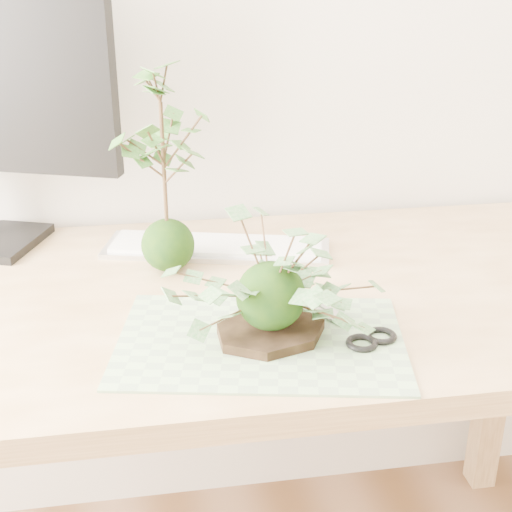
# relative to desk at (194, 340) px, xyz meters

# --- Properties ---
(desk) EXTENTS (1.60, 0.70, 0.74)m
(desk) POSITION_rel_desk_xyz_m (0.00, 0.00, 0.00)
(desk) COLOR tan
(desk) RESTS_ON ground_plane
(cutting_mat) EXTENTS (0.46, 0.35, 0.00)m
(cutting_mat) POSITION_rel_desk_xyz_m (0.09, -0.17, 0.09)
(cutting_mat) COLOR gray
(cutting_mat) RESTS_ON desk
(stone_dish) EXTENTS (0.21, 0.21, 0.01)m
(stone_dish) POSITION_rel_desk_xyz_m (0.10, -0.17, 0.10)
(stone_dish) COLOR black
(stone_dish) RESTS_ON cutting_mat
(ivy_kokedama) EXTENTS (0.35, 0.35, 0.20)m
(ivy_kokedama) POSITION_rel_desk_xyz_m (0.10, -0.17, 0.20)
(ivy_kokedama) COLOR black
(ivy_kokedama) RESTS_ON stone_dish
(maple_kokedama) EXTENTS (0.27, 0.27, 0.39)m
(maple_kokedama) POSITION_rel_desk_xyz_m (-0.03, 0.10, 0.36)
(maple_kokedama) COLOR black
(maple_kokedama) RESTS_ON desk
(keyboard) EXTENTS (0.44, 0.23, 0.02)m
(keyboard) POSITION_rel_desk_xyz_m (0.06, 0.18, 0.10)
(keyboard) COLOR silver
(keyboard) RESTS_ON desk
(scissors) EXTENTS (0.10, 0.19, 0.01)m
(scissors) POSITION_rel_desk_xyz_m (0.22, -0.19, 0.10)
(scissors) COLOR gray
(scissors) RESTS_ON cutting_mat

